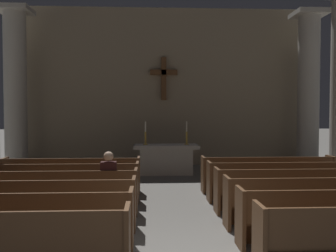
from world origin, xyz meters
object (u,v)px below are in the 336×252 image
object	(u,v)px
pew_left_row_4	(52,193)
candlestick_left	(145,137)
pew_left_row_5	(63,183)
pew_right_row_3	(319,201)
pew_right_row_4	(298,190)
pew_right_row_6	(267,174)
altar	(166,159)
column_right_fourth	(308,93)
pew_left_row_6	(72,176)
column_left_fourth	(16,92)
candlestick_right	(187,137)
pew_left_row_2	(17,222)
pew_left_row_3	(37,205)
pew_right_row_5	(281,181)
lone_worshipper	(109,181)

from	to	relation	value
pew_left_row_4	candlestick_left	bearing A→B (deg)	69.18
pew_left_row_5	pew_right_row_3	distance (m)	5.51
pew_right_row_4	pew_left_row_5	bearing A→B (deg)	168.96
pew_right_row_6	altar	bearing A→B (deg)	131.47
pew_right_row_4	column_right_fourth	distance (m)	6.96
pew_left_row_5	pew_left_row_6	bearing A→B (deg)	90.00
column_left_fourth	pew_left_row_6	bearing A→B (deg)	-54.63
pew_right_row_6	pew_left_row_4	bearing A→B (deg)	-158.68
pew_left_row_5	column_left_fourth	xyz separation A→B (m)	(-2.79, 4.93, 2.35)
pew_right_row_3	candlestick_right	world-z (taller)	candlestick_right
pew_left_row_2	pew_right_row_3	world-z (taller)	same
pew_left_row_4	pew_left_row_3	bearing A→B (deg)	-90.00
pew_left_row_5	candlestick_right	distance (m)	5.15
pew_right_row_6	pew_left_row_5	bearing A→B (deg)	-168.96
pew_left_row_5	pew_left_row_6	distance (m)	1.00
pew_right_row_3	pew_right_row_5	xyz separation A→B (m)	(0.00, 2.00, 0.00)
column_right_fourth	pew_right_row_5	bearing A→B (deg)	-119.49
pew_left_row_2	candlestick_right	distance (m)	7.68
pew_left_row_2	pew_left_row_6	distance (m)	4.01
candlestick_left	altar	bearing A→B (deg)	-0.00
pew_right_row_3	candlestick_left	distance (m)	6.80
pew_left_row_2	column_right_fourth	world-z (taller)	column_right_fourth
pew_right_row_4	column_left_fourth	bearing A→B (deg)	143.17
candlestick_right	lone_worshipper	bearing A→B (deg)	-113.36
pew_left_row_4	lone_worshipper	world-z (taller)	lone_worshipper
pew_right_row_3	altar	xyz separation A→B (m)	(-2.57, 5.91, 0.06)
altar	candlestick_left	size ratio (longest dim) A/B	2.79
pew_right_row_4	altar	world-z (taller)	altar
pew_left_row_3	pew_left_row_6	distance (m)	3.00
pew_right_row_3	column_right_fourth	size ratio (longest dim) A/B	0.60
altar	pew_left_row_2	bearing A→B (deg)	-110.37
column_right_fourth	candlestick_right	world-z (taller)	column_right_fourth
pew_right_row_4	lone_worshipper	world-z (taller)	lone_worshipper
pew_left_row_6	pew_right_row_5	bearing A→B (deg)	-11.04
pew_left_row_2	column_left_fourth	world-z (taller)	column_left_fourth
pew_right_row_6	altar	xyz separation A→B (m)	(-2.57, 2.90, 0.06)
pew_left_row_5	candlestick_right	xyz separation A→B (m)	(3.27, 3.90, 0.79)
pew_right_row_6	column_right_fourth	bearing A→B (deg)	54.63
pew_right_row_4	pew_left_row_2	bearing A→B (deg)	-158.68
pew_left_row_2	lone_worshipper	bearing A→B (deg)	60.33
altar	candlestick_left	xyz separation A→B (m)	(-0.70, 0.00, 0.73)
altar	lone_worshipper	xyz separation A→B (m)	(-1.40, -4.87, 0.16)
pew_left_row_5	column_right_fourth	world-z (taller)	column_right_fourth
pew_right_row_5	pew_left_row_6	bearing A→B (deg)	168.96
pew_left_row_4	pew_right_row_3	bearing A→B (deg)	-11.04
pew_right_row_5	pew_right_row_6	distance (m)	1.00
pew_right_row_4	pew_left_row_4	bearing A→B (deg)	180.00
pew_right_row_4	candlestick_right	bearing A→B (deg)	110.82
pew_left_row_3	column_right_fourth	xyz separation A→B (m)	(7.92, 6.93, 2.35)
pew_left_row_3	lone_worshipper	xyz separation A→B (m)	(1.16, 1.04, 0.22)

